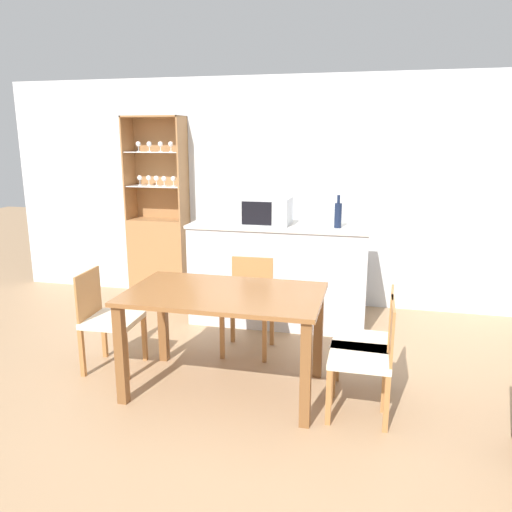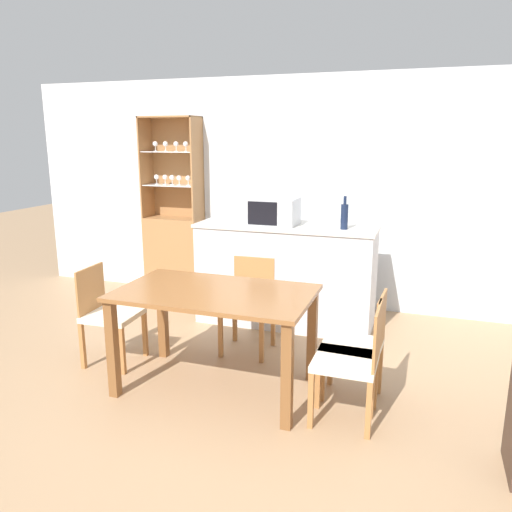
{
  "view_description": "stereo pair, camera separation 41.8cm",
  "coord_description": "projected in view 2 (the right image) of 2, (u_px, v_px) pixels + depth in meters",
  "views": [
    {
      "loc": [
        0.99,
        -2.98,
        1.88
      ],
      "look_at": [
        0.02,
        1.14,
        0.88
      ],
      "focal_mm": 35.0,
      "sensor_mm": 36.0,
      "label": 1
    },
    {
      "loc": [
        1.39,
        -2.86,
        1.88
      ],
      "look_at": [
        0.02,
        1.14,
        0.88
      ],
      "focal_mm": 35.0,
      "sensor_mm": 36.0,
      "label": 2
    }
  ],
  "objects": [
    {
      "name": "ground_plane",
      "position": [
        201.0,
        412.0,
        3.51
      ],
      "size": [
        18.0,
        18.0,
        0.0
      ],
      "primitive_type": "plane",
      "color": "#A37F5B"
    },
    {
      "name": "wall_back",
      "position": [
        297.0,
        193.0,
        5.63
      ],
      "size": [
        6.8,
        0.06,
        2.55
      ],
      "color": "silver",
      "rests_on": "ground_plane"
    },
    {
      "name": "kitchen_counter",
      "position": [
        286.0,
        274.0,
        5.11
      ],
      "size": [
        1.8,
        0.64,
        1.04
      ],
      "color": "silver",
      "rests_on": "ground_plane"
    },
    {
      "name": "display_cabinet",
      "position": [
        175.0,
        242.0,
        6.08
      ],
      "size": [
        0.69,
        0.32,
        2.12
      ],
      "color": "#A37042",
      "rests_on": "ground_plane"
    },
    {
      "name": "dining_table",
      "position": [
        215.0,
        306.0,
        3.72
      ],
      "size": [
        1.45,
        0.86,
        0.78
      ],
      "color": "brown",
      "rests_on": "ground_plane"
    },
    {
      "name": "dining_chair_head_far",
      "position": [
        249.0,
        304.0,
        4.46
      ],
      "size": [
        0.43,
        0.43,
        0.83
      ],
      "rotation": [
        0.0,
        0.0,
        3.17
      ],
      "color": "beige",
      "rests_on": "ground_plane"
    },
    {
      "name": "dining_chair_side_left_far",
      "position": [
        108.0,
        314.0,
        4.22
      ],
      "size": [
        0.43,
        0.43,
        0.83
      ],
      "rotation": [
        0.0,
        0.0,
        -1.52
      ],
      "color": "beige",
      "rests_on": "ground_plane"
    },
    {
      "name": "dining_chair_side_right_near",
      "position": [
        352.0,
        361.0,
        3.32
      ],
      "size": [
        0.41,
        0.41,
        0.83
      ],
      "rotation": [
        0.0,
        0.0,
        1.57
      ],
      "color": "beige",
      "rests_on": "ground_plane"
    },
    {
      "name": "dining_chair_side_right_far",
      "position": [
        357.0,
        346.0,
        3.56
      ],
      "size": [
        0.44,
        0.44,
        0.83
      ],
      "rotation": [
        0.0,
        0.0,
        1.52
      ],
      "color": "beige",
      "rests_on": "ground_plane"
    },
    {
      "name": "microwave",
      "position": [
        274.0,
        211.0,
        4.97
      ],
      "size": [
        0.47,
        0.36,
        0.27
      ],
      "color": "#B7BABF",
      "rests_on": "kitchen_counter"
    },
    {
      "name": "wine_bottle",
      "position": [
        344.0,
        216.0,
        4.7
      ],
      "size": [
        0.07,
        0.07,
        0.32
      ],
      "color": "#141E38",
      "rests_on": "kitchen_counter"
    }
  ]
}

